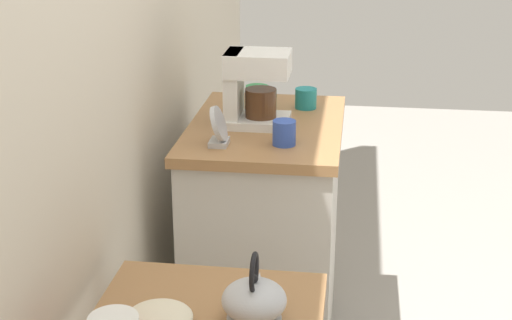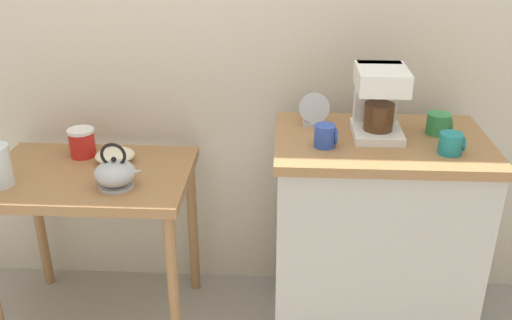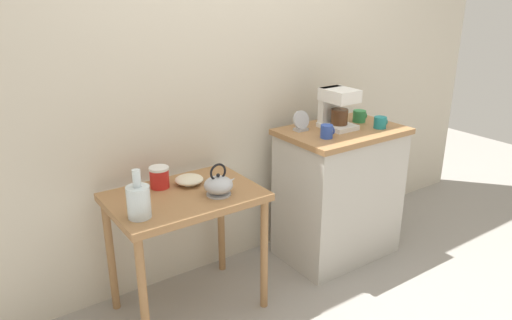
# 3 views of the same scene
# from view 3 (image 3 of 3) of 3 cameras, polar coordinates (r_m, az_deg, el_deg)

# --- Properties ---
(ground_plane) EXTENTS (8.00, 8.00, 0.00)m
(ground_plane) POSITION_cam_3_polar(r_m,az_deg,el_deg) (3.21, 1.98, -13.77)
(ground_plane) COLOR gray
(back_wall) EXTENTS (4.40, 0.10, 2.80)m
(back_wall) POSITION_cam_3_polar(r_m,az_deg,el_deg) (3.10, -0.98, 12.86)
(back_wall) COLOR beige
(back_wall) RESTS_ON ground_plane
(wooden_table) EXTENTS (0.81, 0.56, 0.73)m
(wooden_table) POSITION_cam_3_polar(r_m,az_deg,el_deg) (2.67, -8.42, -6.02)
(wooden_table) COLOR #9E7044
(wooden_table) RESTS_ON ground_plane
(kitchen_counter) EXTENTS (0.80, 0.54, 0.91)m
(kitchen_counter) POSITION_cam_3_polar(r_m,az_deg,el_deg) (3.33, 9.77, -3.85)
(kitchen_counter) COLOR #BCB7AD
(kitchen_counter) RESTS_ON ground_plane
(bowl_stoneware) EXTENTS (0.16, 0.16, 0.05)m
(bowl_stoneware) POSITION_cam_3_polar(r_m,az_deg,el_deg) (2.72, -7.96, -2.34)
(bowl_stoneware) COLOR beige
(bowl_stoneware) RESTS_ON wooden_table
(teakettle) EXTENTS (0.19, 0.16, 0.18)m
(teakettle) POSITION_cam_3_polar(r_m,az_deg,el_deg) (2.57, -4.45, -2.97)
(teakettle) COLOR #B2B5BA
(teakettle) RESTS_ON wooden_table
(glass_carafe_vase) EXTENTS (0.11, 0.11, 0.25)m
(glass_carafe_vase) POSITION_cam_3_polar(r_m,az_deg,el_deg) (2.37, -13.80, -4.72)
(glass_carafe_vase) COLOR silver
(glass_carafe_vase) RESTS_ON wooden_table
(canister_enamel) EXTENTS (0.11, 0.11, 0.12)m
(canister_enamel) POSITION_cam_3_polar(r_m,az_deg,el_deg) (2.70, -11.42, -2.03)
(canister_enamel) COLOR red
(canister_enamel) RESTS_ON wooden_table
(coffee_maker) EXTENTS (0.18, 0.22, 0.26)m
(coffee_maker) POSITION_cam_3_polar(r_m,az_deg,el_deg) (3.16, 9.56, 6.29)
(coffee_maker) COLOR white
(coffee_maker) RESTS_ON kitchen_counter
(mug_blue) EXTENTS (0.08, 0.08, 0.08)m
(mug_blue) POSITION_cam_3_polar(r_m,az_deg,el_deg) (2.96, 8.44, 3.39)
(mug_blue) COLOR #2D4CAD
(mug_blue) RESTS_ON kitchen_counter
(mug_dark_teal) EXTENTS (0.09, 0.08, 0.08)m
(mug_dark_teal) POSITION_cam_3_polar(r_m,az_deg,el_deg) (3.23, 14.57, 4.35)
(mug_dark_teal) COLOR teal
(mug_dark_teal) RESTS_ON kitchen_counter
(mug_tall_green) EXTENTS (0.09, 0.09, 0.08)m
(mug_tall_green) POSITION_cam_3_polar(r_m,az_deg,el_deg) (3.35, 12.22, 5.13)
(mug_tall_green) COLOR #338C4C
(mug_tall_green) RESTS_ON kitchen_counter
(table_clock) EXTENTS (0.12, 0.06, 0.13)m
(table_clock) POSITION_cam_3_polar(r_m,az_deg,el_deg) (3.08, 5.38, 4.53)
(table_clock) COLOR #B2B5BA
(table_clock) RESTS_ON kitchen_counter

